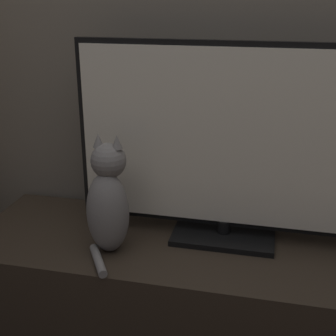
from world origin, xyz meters
TOP-DOWN VIEW (x-y plane):
  - tv_stand at (0.00, 0.92)m, footprint 1.56×0.52m
  - tv at (0.11, 1.00)m, footprint 1.04×0.21m
  - cat at (-0.26, 0.83)m, footprint 0.15×0.26m

SIDE VIEW (x-z plane):
  - tv_stand at x=0.00m, z-range 0.00..0.42m
  - cat at x=-0.26m, z-range 0.40..0.80m
  - tv at x=0.11m, z-range 0.42..1.11m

